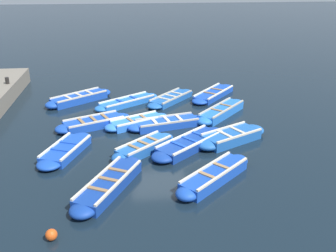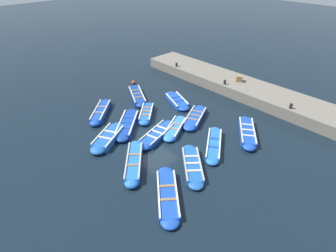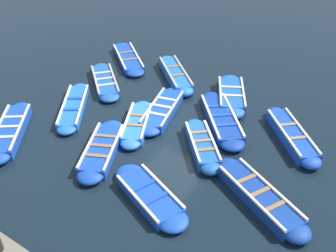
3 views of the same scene
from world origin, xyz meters
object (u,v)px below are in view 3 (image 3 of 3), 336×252
boat_far_corner (128,59)px  boat_mid_row (74,107)px  boat_centre (102,150)px  boat_outer_left (292,136)px  boat_bow_out (175,75)px  boat_end_of_row (231,95)px  boat_stern_in (260,196)px  boat_inner_gap (163,110)px  boat_tucked (105,81)px  boat_drifting (10,131)px  boat_broadside (202,145)px  boat_near_quay (137,124)px  boat_alongside (150,196)px  boat_outer_right (221,119)px

boat_far_corner → boat_mid_row: 4.83m
boat_centre → boat_outer_left: bearing=-50.0°
boat_bow_out → boat_end_of_row: bearing=-95.3°
boat_stern_in → boat_inner_gap: boat_stern_in is taller
boat_far_corner → boat_tucked: boat_far_corner is taller
boat_bow_out → boat_drifting: bearing=158.7°
boat_inner_gap → boat_outer_left: bearing=-77.1°
boat_centre → boat_tucked: boat_centre is taller
boat_drifting → boat_stern_in: 9.19m
boat_drifting → boat_end_of_row: (6.77, -5.70, 0.01)m
boat_mid_row → boat_outer_left: bearing=-70.3°
boat_outer_left → boat_bow_out: (1.63, 6.03, 0.00)m
boat_inner_gap → boat_broadside: bearing=-115.0°
boat_broadside → boat_stern_in: bearing=-115.1°
boat_end_of_row → boat_inner_gap: size_ratio=0.93×
boat_near_quay → boat_inner_gap: (1.32, -0.28, 0.00)m
boat_alongside → boat_far_corner: (7.12, 6.38, -0.01)m
boat_broadside → boat_near_quay: bearing=93.8°
boat_far_corner → boat_bow_out: size_ratio=1.06×
boat_far_corner → boat_mid_row: boat_far_corner is taller
boat_tucked → boat_outer_left: (0.57, -8.39, 0.05)m
boat_drifting → boat_outer_left: (5.41, -8.77, 0.01)m
boat_centre → boat_tucked: size_ratio=1.09×
boat_outer_right → boat_outer_left: (0.42, -2.63, 0.02)m
boat_bow_out → boat_outer_left: bearing=-105.1°
boat_broadside → boat_tucked: bearing=74.1°
boat_drifting → boat_broadside: (3.15, -6.33, -0.00)m
boat_stern_in → boat_inner_gap: size_ratio=1.02×
boat_stern_in → boat_alongside: bearing=122.2°
boat_alongside → boat_bow_out: bearing=26.7°
boat_drifting → boat_alongside: bearing=-88.6°
boat_outer_right → boat_broadside: boat_broadside is taller
boat_drifting → boat_stern_in: boat_drifting is taller
boat_broadside → boat_alongside: bearing=177.6°
boat_bow_out → boat_outer_right: bearing=-121.1°
boat_tucked → boat_outer_left: bearing=-86.1°
boat_outer_right → boat_near_quay: bearing=128.3°
boat_tucked → boat_end_of_row: size_ratio=0.94×
boat_centre → boat_outer_left: boat_outer_left is taller
boat_drifting → boat_outer_left: bearing=-58.3°
boat_drifting → boat_mid_row: boat_drifting is taller
boat_drifting → boat_stern_in: size_ratio=0.93×
boat_outer_right → boat_tucked: size_ratio=1.11×
boat_far_corner → boat_inner_gap: bearing=-126.2°
boat_near_quay → boat_centre: bearing=178.6°
boat_bow_out → boat_end_of_row: 2.98m
boat_end_of_row → boat_inner_gap: bearing=143.6°
boat_outer_right → boat_stern_in: size_ratio=0.95×
boat_centre → boat_end_of_row: size_ratio=1.02×
boat_outer_right → boat_end_of_row: (1.78, 0.44, 0.02)m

